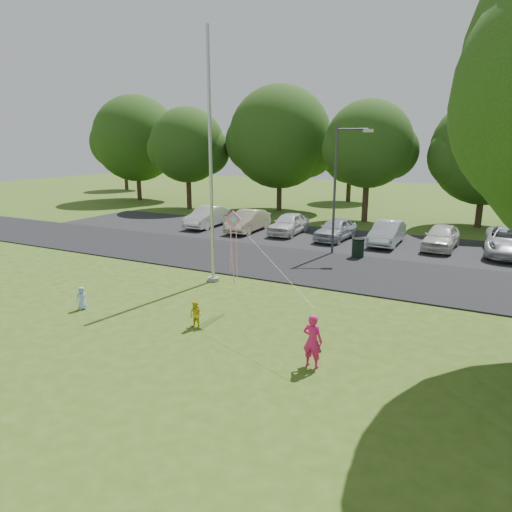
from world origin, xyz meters
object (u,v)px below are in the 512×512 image
at_px(kite, 234,233).
at_px(flagpole, 211,182).
at_px(trash_can, 358,248).
at_px(woman, 313,341).
at_px(child_blue, 82,298).
at_px(street_lamp, 340,179).
at_px(child_yellow, 196,315).

bearing_deg(kite, flagpole, 123.71).
xyz_separation_m(flagpole, trash_can, (4.41, 6.68, -3.65)).
relative_size(woman, kite, 0.35).
xyz_separation_m(flagpole, kite, (2.64, -2.76, -1.39)).
bearing_deg(trash_can, flagpole, -123.42).
distance_m(child_blue, kite, 5.89).
relative_size(street_lamp, woman, 4.50).
bearing_deg(flagpole, child_blue, -114.61).
xyz_separation_m(child_yellow, child_blue, (-4.52, -0.42, -0.03)).
bearing_deg(flagpole, kite, -46.31).
height_order(street_lamp, kite, street_lamp).
bearing_deg(child_yellow, child_blue, -170.27).
xyz_separation_m(flagpole, child_blue, (-2.28, -4.98, -3.75)).
bearing_deg(child_blue, child_yellow, -55.35).
height_order(street_lamp, child_blue, street_lamp).
height_order(trash_can, kite, kite).
bearing_deg(trash_can, kite, -100.61).
distance_m(woman, child_yellow, 4.22).
bearing_deg(woman, kite, -30.11).
bearing_deg(kite, street_lamp, 76.72).
relative_size(trash_can, child_blue, 1.24).
distance_m(trash_can, child_blue, 13.44).
distance_m(trash_can, child_yellow, 11.45).
relative_size(flagpole, woman, 6.91).
xyz_separation_m(child_yellow, kite, (0.40, 1.80, 2.33)).
distance_m(trash_can, kite, 9.87).
xyz_separation_m(child_blue, kite, (4.92, 2.22, 2.36)).
bearing_deg(woman, street_lamp, -71.68).
height_order(street_lamp, woman, street_lamp).
relative_size(trash_can, kite, 0.25).
relative_size(flagpole, street_lamp, 1.53).
bearing_deg(woman, child_yellow, -6.08).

